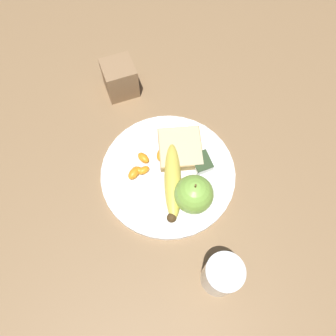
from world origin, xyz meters
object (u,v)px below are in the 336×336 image
(juice_glass, at_px, (221,275))
(apple, at_px, (194,194))
(condiment_caddy, at_px, (120,78))
(plate, at_px, (168,173))
(bread_slice, at_px, (180,149))
(banana, at_px, (171,182))
(fork, at_px, (159,167))
(jam_packet, at_px, (202,163))

(juice_glass, distance_m, apple, 0.16)
(apple, relative_size, condiment_caddy, 1.06)
(plate, relative_size, bread_slice, 2.42)
(plate, distance_m, bread_slice, 0.06)
(juice_glass, relative_size, bread_slice, 0.80)
(banana, xyz_separation_m, fork, (0.05, 0.01, -0.02))
(jam_packet, height_order, condiment_caddy, condiment_caddy)
(banana, distance_m, fork, 0.05)
(juice_glass, distance_m, bread_slice, 0.28)
(plate, height_order, banana, banana)
(bread_slice, bearing_deg, fork, 109.49)
(plate, distance_m, jam_packet, 0.08)
(apple, xyz_separation_m, banana, (0.05, 0.03, -0.02))
(apple, bearing_deg, juice_glass, 175.92)
(juice_glass, xyz_separation_m, fork, (0.25, 0.03, -0.03))
(apple, xyz_separation_m, fork, (0.10, 0.04, -0.04))
(apple, height_order, fork, apple)
(banana, bearing_deg, apple, -148.65)
(fork, bearing_deg, apple, -99.46)
(plate, height_order, fork, fork)
(plate, relative_size, juice_glass, 3.03)
(apple, relative_size, jam_packet, 1.93)
(apple, height_order, banana, apple)
(plate, xyz_separation_m, juice_glass, (-0.24, -0.01, 0.04))
(jam_packet, distance_m, condiment_caddy, 0.28)
(fork, xyz_separation_m, jam_packet, (-0.03, -0.09, 0.01))
(banana, bearing_deg, jam_packet, -74.98)
(banana, bearing_deg, juice_glass, -174.85)
(fork, bearing_deg, plate, -82.18)
(banana, relative_size, fork, 1.03)
(bread_slice, bearing_deg, condiment_caddy, 17.77)
(apple, bearing_deg, plate, 17.16)
(juice_glass, bearing_deg, apple, -4.08)
(juice_glass, xyz_separation_m, jam_packet, (0.23, -0.06, -0.02))
(plate, bearing_deg, jam_packet, -97.32)
(juice_glass, relative_size, fork, 0.57)
(banana, relative_size, bread_slice, 1.44)
(plate, relative_size, banana, 1.68)
(banana, height_order, fork, banana)
(apple, xyz_separation_m, condiment_caddy, (0.33, 0.05, -0.01))
(plate, xyz_separation_m, jam_packet, (-0.01, -0.07, 0.01))
(banana, xyz_separation_m, bread_slice, (0.07, -0.05, -0.01))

